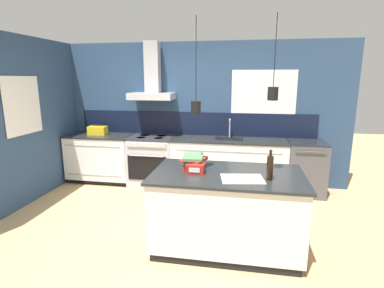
{
  "coord_description": "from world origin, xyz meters",
  "views": [
    {
      "loc": [
        0.93,
        -3.48,
        1.96
      ],
      "look_at": [
        0.22,
        0.57,
        1.05
      ],
      "focal_mm": 28.0,
      "sensor_mm": 36.0,
      "label": 1
    }
  ],
  "objects_px": {
    "dishwasher": "(305,168)",
    "red_supply_box": "(195,168)",
    "oven_range": "(152,161)",
    "yellow_toolbox": "(98,131)",
    "bottle_on_island": "(270,167)",
    "book_stack": "(194,161)"
  },
  "relations": [
    {
      "from": "dishwasher",
      "to": "red_supply_box",
      "type": "height_order",
      "value": "red_supply_box"
    },
    {
      "from": "oven_range",
      "to": "dishwasher",
      "type": "xyz_separation_m",
      "value": [
        2.72,
        0.0,
        0.0
      ]
    },
    {
      "from": "yellow_toolbox",
      "to": "dishwasher",
      "type": "bearing_deg",
      "value": -0.0
    },
    {
      "from": "dishwasher",
      "to": "oven_range",
      "type": "bearing_deg",
      "value": -179.91
    },
    {
      "from": "bottle_on_island",
      "to": "yellow_toolbox",
      "type": "bearing_deg",
      "value": 145.38
    },
    {
      "from": "dishwasher",
      "to": "book_stack",
      "type": "height_order",
      "value": "book_stack"
    },
    {
      "from": "book_stack",
      "to": "yellow_toolbox",
      "type": "bearing_deg",
      "value": 139.95
    },
    {
      "from": "bottle_on_island",
      "to": "book_stack",
      "type": "distance_m",
      "value": 0.9
    },
    {
      "from": "red_supply_box",
      "to": "dishwasher",
      "type": "bearing_deg",
      "value": 51.18
    },
    {
      "from": "dishwasher",
      "to": "yellow_toolbox",
      "type": "relative_size",
      "value": 2.68
    },
    {
      "from": "bottle_on_island",
      "to": "red_supply_box",
      "type": "relative_size",
      "value": 1.6
    },
    {
      "from": "dishwasher",
      "to": "yellow_toolbox",
      "type": "bearing_deg",
      "value": 180.0
    },
    {
      "from": "oven_range",
      "to": "bottle_on_island",
      "type": "xyz_separation_m",
      "value": [
        1.95,
        -2.07,
        0.59
      ]
    },
    {
      "from": "oven_range",
      "to": "book_stack",
      "type": "bearing_deg",
      "value": -58.79
    },
    {
      "from": "dishwasher",
      "to": "book_stack",
      "type": "relative_size",
      "value": 2.53
    },
    {
      "from": "book_stack",
      "to": "dishwasher",
      "type": "bearing_deg",
      "value": 47.96
    },
    {
      "from": "red_supply_box",
      "to": "yellow_toolbox",
      "type": "relative_size",
      "value": 0.6
    },
    {
      "from": "dishwasher",
      "to": "bottle_on_island",
      "type": "distance_m",
      "value": 2.29
    },
    {
      "from": "oven_range",
      "to": "yellow_toolbox",
      "type": "xyz_separation_m",
      "value": [
        -1.06,
        0.0,
        0.54
      ]
    },
    {
      "from": "book_stack",
      "to": "yellow_toolbox",
      "type": "xyz_separation_m",
      "value": [
        -2.15,
        1.81,
        -0.01
      ]
    },
    {
      "from": "bottle_on_island",
      "to": "book_stack",
      "type": "height_order",
      "value": "bottle_on_island"
    },
    {
      "from": "oven_range",
      "to": "book_stack",
      "type": "height_order",
      "value": "book_stack"
    }
  ]
}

